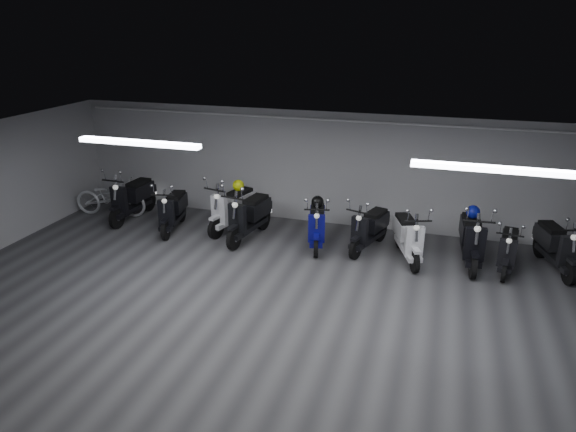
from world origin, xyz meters
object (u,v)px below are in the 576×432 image
(scooter_8, at_px, (509,243))
(helmet_2, at_px, (238,185))
(scooter_4, at_px, (317,218))
(scooter_6, at_px, (409,230))
(scooter_5, at_px, (369,222))
(scooter_7, at_px, (473,231))
(bicycle, at_px, (110,193))
(scooter_0, at_px, (131,191))
(scooter_3, at_px, (249,209))
(scooter_1, at_px, (172,204))
(scooter_9, at_px, (558,239))
(helmet_1, at_px, (318,202))
(scooter_2, at_px, (232,201))
(helmet_0, at_px, (473,212))

(scooter_8, relative_size, helmet_2, 5.90)
(scooter_4, bearing_deg, scooter_6, -16.46)
(scooter_5, xyz_separation_m, scooter_7, (2.14, -0.11, 0.08))
(scooter_7, bearing_deg, bicycle, 173.45)
(bicycle, bearing_deg, scooter_0, -104.15)
(scooter_7, distance_m, scooter_8, 0.73)
(scooter_4, xyz_separation_m, helmet_2, (-2.13, 0.62, 0.39))
(scooter_3, height_order, scooter_4, scooter_3)
(scooter_4, bearing_deg, scooter_8, -13.91)
(scooter_1, bearing_deg, bicycle, 156.73)
(scooter_7, xyz_separation_m, bicycle, (-8.91, 0.33, -0.13))
(scooter_0, bearing_deg, bicycle, 176.20)
(scooter_3, xyz_separation_m, scooter_7, (4.89, 0.10, -0.00))
(scooter_8, height_order, scooter_9, scooter_9)
(scooter_3, relative_size, scooter_7, 1.00)
(scooter_3, xyz_separation_m, helmet_1, (1.55, 0.32, 0.22))
(scooter_4, xyz_separation_m, scooter_5, (1.15, 0.13, -0.00))
(scooter_0, distance_m, scooter_2, 2.72)
(scooter_1, relative_size, helmet_0, 6.39)
(scooter_0, relative_size, scooter_3, 1.00)
(scooter_2, relative_size, helmet_1, 7.04)
(scooter_6, height_order, helmet_2, scooter_6)
(scooter_7, xyz_separation_m, helmet_0, (-0.02, 0.28, 0.32))
(scooter_0, height_order, scooter_7, scooter_0)
(scooter_0, xyz_separation_m, scooter_8, (8.91, -0.35, -0.13))
(helmet_0, bearing_deg, scooter_1, -176.60)
(scooter_6, relative_size, scooter_7, 0.92)
(scooter_6, relative_size, helmet_1, 6.52)
(scooter_9, distance_m, helmet_0, 1.71)
(scooter_0, bearing_deg, scooter_2, 4.53)
(scooter_6, bearing_deg, scooter_4, 156.95)
(scooter_0, relative_size, scooter_6, 1.09)
(scooter_2, height_order, helmet_0, scooter_2)
(helmet_1, relative_size, helmet_2, 1.01)
(scooter_4, height_order, scooter_5, scooter_4)
(helmet_1, bearing_deg, scooter_8, -4.57)
(bicycle, bearing_deg, scooter_7, -99.75)
(scooter_3, xyz_separation_m, scooter_4, (1.60, 0.08, -0.08))
(scooter_8, bearing_deg, helmet_2, -178.34)
(scooter_0, bearing_deg, helmet_1, 2.42)
(scooter_5, bearing_deg, scooter_9, 19.91)
(scooter_9, bearing_deg, scooter_3, 166.13)
(scooter_0, bearing_deg, helmet_2, 9.95)
(scooter_8, relative_size, bicycle, 0.87)
(scooter_8, bearing_deg, helmet_0, 160.93)
(scooter_1, distance_m, scooter_4, 3.55)
(helmet_0, bearing_deg, bicycle, 179.66)
(scooter_3, distance_m, helmet_2, 0.93)
(scooter_2, bearing_deg, scooter_3, -22.33)
(scooter_4, bearing_deg, scooter_0, 164.14)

